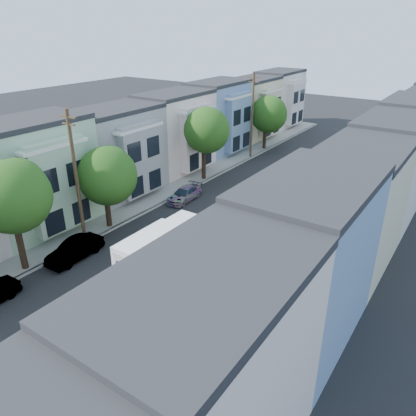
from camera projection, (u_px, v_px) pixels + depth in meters
ground at (126, 281)px, 26.41m from camera, size 160.00×160.00×0.00m
road_slab at (242, 204)px, 37.64m from camera, size 12.00×70.00×0.02m
curb_left at (190, 189)px, 40.73m from camera, size 0.30×70.00×0.15m
curb_right at (303, 219)px, 34.50m from camera, size 0.30×70.00×0.15m
sidewalk_left at (179, 187)px, 41.40m from camera, size 2.60×70.00×0.15m
sidewalk_right at (318, 223)px, 33.83m from camera, size 2.60×70.00×0.15m
centerline at (242, 204)px, 37.65m from camera, size 0.12×70.00×0.01m
townhouse_row_left at (151, 180)px, 43.39m from camera, size 5.00×70.00×8.50m
townhouse_row_right at (364, 237)px, 31.91m from camera, size 5.00×70.00×8.50m
tree_b at (12, 197)px, 25.21m from camera, size 4.70×4.70×7.86m
tree_c at (107, 176)px, 31.34m from camera, size 4.61×4.61×6.87m
tree_d at (206, 130)px, 41.11m from camera, size 4.70×4.70×7.77m
tree_e at (268, 114)px, 51.91m from camera, size 4.70×4.70×7.01m
tree_far_r at (369, 139)px, 44.16m from camera, size 3.10×3.10×5.41m
utility_pole_near at (77, 179)px, 29.00m from camera, size 1.60×0.26×10.00m
utility_pole_far at (252, 116)px, 48.49m from camera, size 1.60×0.26×10.00m
fedex_truck at (165, 251)px, 26.26m from camera, size 2.68×6.95×3.33m
lead_sedan at (257, 212)px, 34.37m from camera, size 1.64×4.22×1.37m
parked_left_c at (75, 250)px, 28.62m from camera, size 1.74×4.36×1.43m
parked_left_d at (184, 194)px, 38.18m from camera, size 2.00×4.20×1.23m
parked_right_a at (102, 368)px, 18.79m from camera, size 2.52×5.44×1.51m
parked_right_b at (138, 339)px, 20.61m from camera, size 2.60×4.97×1.34m
parked_right_c at (304, 199)px, 36.88m from camera, size 2.18×4.74×1.40m
parked_right_d at (335, 174)px, 43.36m from camera, size 2.04×4.18×1.21m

